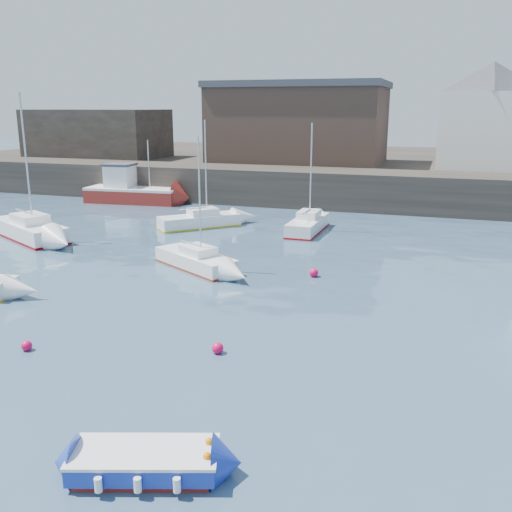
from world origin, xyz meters
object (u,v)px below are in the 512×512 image
(fishing_boat, at_px, (131,190))
(buoy_mid, at_px, (218,353))
(buoy_near, at_px, (27,350))
(buoy_far, at_px, (314,277))
(sailboat_b, at_px, (196,260))
(sailboat_f, at_px, (308,224))
(blue_dinghy, at_px, (145,461))
(sailboat_e, at_px, (29,229))
(sailboat_h, at_px, (200,220))

(fishing_boat, relative_size, buoy_mid, 20.83)
(buoy_near, xyz_separation_m, buoy_far, (7.41, 11.72, 0.00))
(sailboat_b, height_order, sailboat_f, sailboat_f)
(blue_dinghy, bearing_deg, sailboat_f, 95.56)
(sailboat_e, relative_size, buoy_far, 20.25)
(sailboat_f, relative_size, sailboat_h, 0.98)
(blue_dinghy, height_order, buoy_mid, blue_dinghy)
(fishing_boat, bearing_deg, sailboat_e, -85.37)
(fishing_boat, bearing_deg, blue_dinghy, -59.09)
(sailboat_f, height_order, buoy_mid, sailboat_f)
(sailboat_b, height_order, buoy_mid, sailboat_b)
(sailboat_h, bearing_deg, buoy_near, -82.43)
(sailboat_b, relative_size, buoy_near, 18.07)
(sailboat_b, distance_m, buoy_near, 11.37)
(sailboat_f, relative_size, buoy_near, 19.07)
(sailboat_h, bearing_deg, blue_dinghy, -68.64)
(buoy_mid, relative_size, buoy_far, 0.91)
(sailboat_e, relative_size, buoy_mid, 22.37)
(sailboat_e, height_order, sailboat_h, sailboat_e)
(fishing_boat, relative_size, buoy_near, 22.42)
(blue_dinghy, bearing_deg, buoy_far, 89.51)
(sailboat_e, bearing_deg, buoy_mid, -34.56)
(buoy_near, relative_size, buoy_far, 0.84)
(sailboat_e, relative_size, sailboat_f, 1.26)
(sailboat_b, height_order, sailboat_h, sailboat_h)
(sailboat_h, xyz_separation_m, buoy_far, (10.18, -9.16, -0.47))
(sailboat_e, xyz_separation_m, buoy_far, (19.02, -2.51, -0.58))
(blue_dinghy, height_order, sailboat_b, sailboat_b)
(sailboat_b, bearing_deg, buoy_mid, -61.71)
(blue_dinghy, bearing_deg, buoy_mid, 98.04)
(sailboat_e, distance_m, sailboat_h, 11.06)
(buoy_mid, bearing_deg, buoy_near, -163.51)
(sailboat_f, xyz_separation_m, buoy_near, (-4.67, -21.81, -0.50))
(fishing_boat, height_order, sailboat_f, sailboat_f)
(blue_dinghy, relative_size, buoy_mid, 9.01)
(blue_dinghy, xyz_separation_m, buoy_mid, (-0.94, 6.66, -0.35))
(sailboat_f, bearing_deg, buoy_near, -102.10)
(sailboat_b, relative_size, buoy_mid, 16.78)
(blue_dinghy, height_order, buoy_near, blue_dinghy)
(blue_dinghy, xyz_separation_m, sailboat_h, (-10.04, 25.66, 0.12))
(sailboat_f, bearing_deg, buoy_mid, -85.28)
(blue_dinghy, relative_size, sailboat_h, 0.50)
(buoy_far, bearing_deg, sailboat_b, -176.09)
(buoy_near, bearing_deg, buoy_far, 57.71)
(blue_dinghy, distance_m, sailboat_h, 27.55)
(sailboat_e, bearing_deg, sailboat_b, -12.83)
(fishing_boat, distance_m, buoy_far, 26.39)
(blue_dinghy, xyz_separation_m, buoy_far, (0.14, 16.50, -0.35))
(sailboat_e, height_order, sailboat_f, sailboat_e)
(sailboat_h, height_order, buoy_near, sailboat_h)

